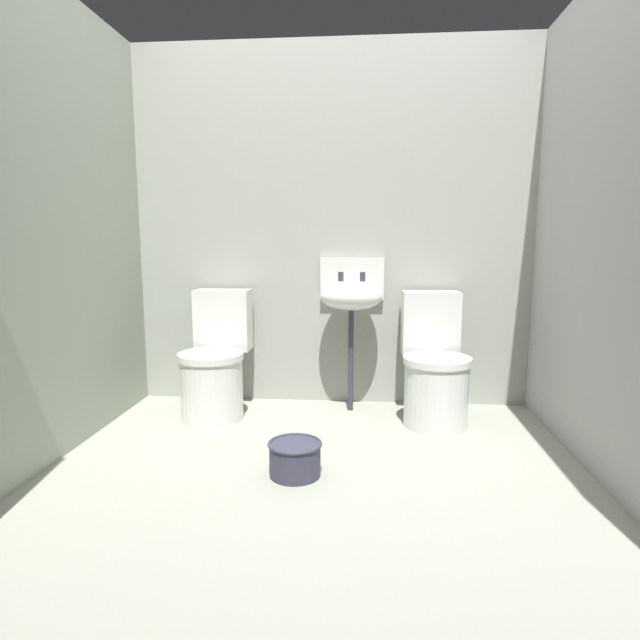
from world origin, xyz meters
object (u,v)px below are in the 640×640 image
object	(u,v)px
sink	(351,295)
bucket	(295,458)
toilet_right	(434,370)
toilet_left	(215,365)

from	to	relation	value
sink	bucket	world-z (taller)	sink
sink	bucket	xyz separation A→B (m)	(-0.23, -1.03, -0.67)
toilet_right	sink	bearing A→B (deg)	-22.16
toilet_right	bucket	world-z (taller)	toilet_right
toilet_right	sink	distance (m)	0.70
toilet_right	sink	world-z (taller)	sink
toilet_right	bucket	size ratio (longest dim) A/B	3.01
toilet_left	toilet_right	distance (m)	1.36
toilet_left	sink	size ratio (longest dim) A/B	0.79
bucket	toilet_right	bearing A→B (deg)	48.30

